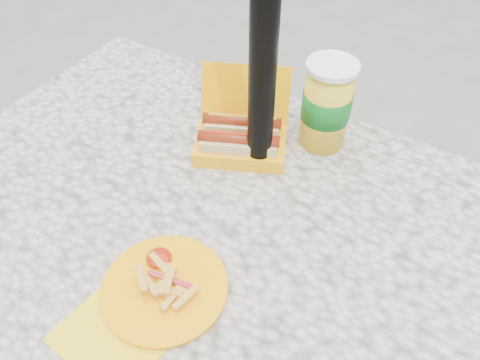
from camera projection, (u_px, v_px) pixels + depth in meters
The scene contains 4 objects.
picnic_table at pixel (218, 248), 0.95m from camera, with size 1.20×0.80×0.75m.
hotdog_box at pixel (241, 137), 0.97m from camera, with size 0.24×0.23×0.15m.
fries_plate at pixel (161, 290), 0.75m from camera, with size 0.21×0.28×0.04m.
soda_cup at pixel (326, 105), 0.95m from camera, with size 0.10×0.10×0.19m.
Camera 1 is at (0.33, -0.45, 1.42)m, focal length 35.00 mm.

